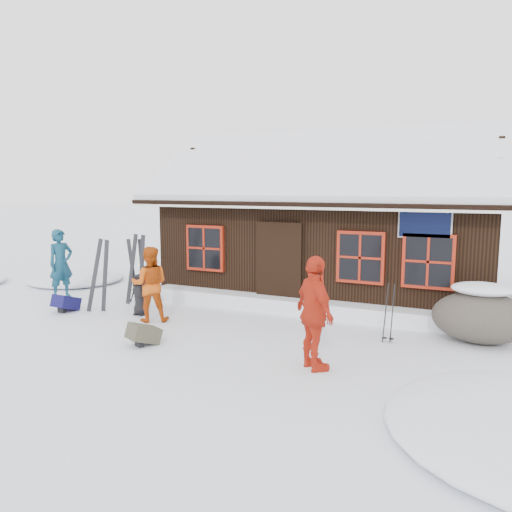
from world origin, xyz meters
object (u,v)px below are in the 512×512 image
object	(u,v)px
boulder	(481,316)
skier_orange_right	(315,313)
backpack_olive	(144,337)
ski_poles	(389,314)
ski_pair_left	(100,276)
skier_crouched	(140,294)
skier_teal	(61,264)
skier_orange_left	(150,284)
backpack_blue	(66,305)

from	to	relation	value
boulder	skier_orange_right	bearing A→B (deg)	-132.15
backpack_olive	ski_poles	bearing A→B (deg)	51.45
skier_orange_right	ski_pair_left	world-z (taller)	skier_orange_right
boulder	backpack_olive	distance (m)	6.22
skier_crouched	ski_poles	world-z (taller)	ski_poles
skier_crouched	backpack_olive	distance (m)	2.24
skier_teal	skier_orange_left	xyz separation A→B (m)	(3.46, -0.88, -0.09)
skier_orange_right	ski_pair_left	bearing A→B (deg)	30.29
skier_orange_left	backpack_olive	xyz separation A→B (m)	(0.88, -1.40, -0.66)
ski_pair_left	backpack_blue	distance (m)	1.07
skier_orange_left	skier_orange_right	size ratio (longest dim) A/B	0.89
skier_orange_right	ski_poles	world-z (taller)	skier_orange_right
skier_teal	skier_crouched	distance (m)	3.01
ski_pair_left	ski_poles	distance (m)	6.47
skier_teal	skier_orange_right	size ratio (longest dim) A/B	0.98
ski_pair_left	backpack_blue	bearing A→B (deg)	-159.89
skier_orange_right	backpack_blue	size ratio (longest dim) A/B	3.42
skier_crouched	backpack_olive	world-z (taller)	skier_crouched
skier_orange_right	skier_teal	bearing A→B (deg)	28.73
skier_crouched	boulder	distance (m)	7.06
skier_teal	backpack_olive	world-z (taller)	skier_teal
skier_teal	skier_orange_left	size ratio (longest dim) A/B	1.11
backpack_blue	skier_orange_right	bearing A→B (deg)	-7.46
skier_orange_left	backpack_olive	bearing A→B (deg)	91.54
skier_teal	backpack_blue	size ratio (longest dim) A/B	3.36
boulder	ski_poles	distance (m)	1.70
skier_orange_left	backpack_olive	distance (m)	1.78
ski_pair_left	ski_poles	bearing A→B (deg)	0.43
ski_pair_left	boulder	bearing A→B (deg)	4.78
backpack_blue	ski_pair_left	bearing A→B (deg)	26.07
skier_orange_right	backpack_blue	distance (m)	6.51
skier_teal	backpack_blue	xyz separation A→B (m)	(1.19, -1.04, -0.75)
ski_pair_left	skier_teal	bearing A→B (deg)	156.18
skier_crouched	ski_pair_left	distance (m)	1.08
boulder	backpack_blue	bearing A→B (deg)	-170.19
skier_orange_right	backpack_blue	world-z (taller)	skier_orange_right
backpack_olive	ski_pair_left	bearing A→B (deg)	171.92
skier_orange_left	skier_orange_right	bearing A→B (deg)	132.09
boulder	ski_pair_left	world-z (taller)	ski_pair_left
backpack_blue	backpack_olive	xyz separation A→B (m)	(3.16, -1.23, -0.00)
skier_teal	skier_crouched	bearing A→B (deg)	-85.56
boulder	backpack_blue	world-z (taller)	boulder
skier_orange_left	ski_pair_left	distance (m)	1.54
backpack_blue	boulder	bearing A→B (deg)	12.13
backpack_blue	ski_poles	bearing A→B (deg)	8.56
skier_teal	skier_crouched	xyz separation A→B (m)	(2.93, -0.56, -0.43)
skier_teal	ski_poles	size ratio (longest dim) A/B	1.54
boulder	skier_orange_left	bearing A→B (deg)	-168.21
boulder	skier_teal	bearing A→B (deg)	-177.27
skier_teal	skier_orange_right	xyz separation A→B (m)	(7.56, -2.14, 0.01)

